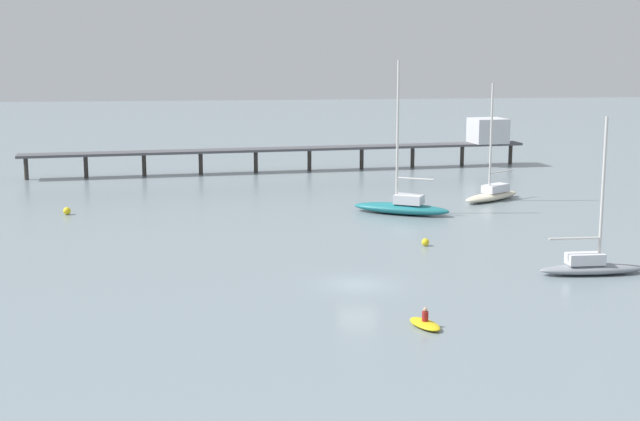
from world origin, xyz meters
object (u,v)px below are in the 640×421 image
Objects in this scene: sailboat_gray at (592,264)px; mooring_buoy_outer at (425,242)px; pier at (385,141)px; sailboat_cream at (492,193)px; sailboat_teal at (402,205)px; mooring_buoy_inner at (67,211)px; dinghy_yellow at (425,323)px.

sailboat_gray is 13.68m from mooring_buoy_outer.
pier is 25.73m from sailboat_cream.
sailboat_teal is 20.31× the size of mooring_buoy_inner.
mooring_buoy_inner is at bearing 123.33° from dinghy_yellow.
pier is 44.95m from mooring_buoy_inner.
sailboat_cream is (2.72, 29.85, 0.03)m from sailboat_gray.
sailboat_gray is at bearing -35.20° from mooring_buoy_inner.
mooring_buoy_outer is at bearing -121.07° from sailboat_cream.
mooring_buoy_outer is at bearing -30.13° from mooring_buoy_inner.
sailboat_gray is (3.28, -54.71, -2.84)m from pier.
mooring_buoy_outer is (29.72, -17.25, -0.05)m from mooring_buoy_inner.
sailboat_gray reaches higher than mooring_buoy_outer.
mooring_buoy_inner is at bearing -176.65° from sailboat_cream.
pier is at bearing 80.40° from dinghy_yellow.
sailboat_gray reaches higher than pier.
mooring_buoy_outer is at bearing 131.97° from sailboat_gray.
sailboat_teal is at bearing 79.49° from dinghy_yellow.
sailboat_cream is 0.83× the size of sailboat_teal.
sailboat_cream is 4.11× the size of dinghy_yellow.
pier is 5.79× the size of sailboat_gray.
mooring_buoy_outer is (-1.17, -13.53, -0.52)m from sailboat_teal.
dinghy_yellow is 4.77× the size of mooring_buoy_outer.
sailboat_cream is 22.98m from mooring_buoy_outer.
sailboat_cream is 19.64× the size of mooring_buoy_outer.
sailboat_gray is at bearing -71.39° from sailboat_teal.
mooring_buoy_outer is (-9.14, 10.16, -0.41)m from sailboat_gray.
mooring_buoy_inner is at bearing -142.51° from pier.
dinghy_yellow is (-16.95, -39.88, -0.53)m from sailboat_cream.
mooring_buoy_inner is 34.36m from mooring_buoy_outer.
sailboat_gray is 18.08× the size of mooring_buoy_outer.
sailboat_cream is (6.00, -24.86, -2.81)m from pier.
mooring_buoy_inner is at bearing 144.80° from sailboat_gray.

